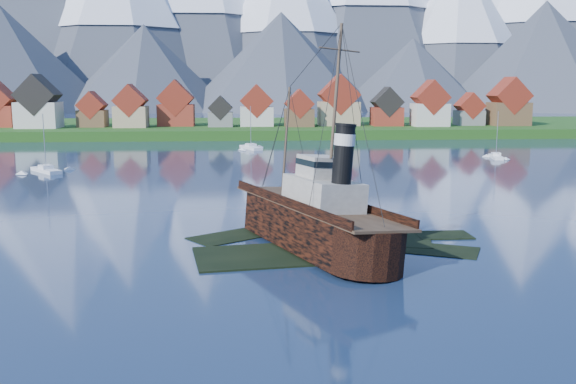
{
  "coord_description": "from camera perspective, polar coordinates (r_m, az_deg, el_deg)",
  "views": [
    {
      "loc": [
        -7.45,
        -63.26,
        16.6
      ],
      "look_at": [
        -2.32,
        6.0,
        5.0
      ],
      "focal_mm": 40.0,
      "sensor_mm": 36.0,
      "label": 1
    }
  ],
  "objects": [
    {
      "name": "town",
      "position": [
        217.1,
        -11.11,
        7.3
      ],
      "size": [
        250.96,
        16.69,
        17.3
      ],
      "color": "maroon",
      "rests_on": "ground"
    },
    {
      "name": "sailboat_e",
      "position": [
        169.22,
        -3.32,
        3.93
      ],
      "size": [
        6.04,
        10.32,
        11.71
      ],
      "rotation": [
        0.0,
        0.0,
        0.37
      ],
      "color": "white",
      "rests_on": "ground"
    },
    {
      "name": "tugboat_wreck",
      "position": [
        67.15,
        2.02,
        -2.22
      ],
      "size": [
        6.95,
        29.93,
        23.72
      ],
      "rotation": [
        0.0,
        0.08,
        0.37
      ],
      "color": "black",
      "rests_on": "ground"
    },
    {
      "name": "shoal",
      "position": [
        68.19,
        3.69,
        -4.93
      ],
      "size": [
        31.71,
        21.24,
        1.14
      ],
      "color": "black",
      "rests_on": "ground"
    },
    {
      "name": "sailboat_d",
      "position": [
        154.64,
        17.99,
        2.95
      ],
      "size": [
        3.65,
        8.48,
        11.24
      ],
      "rotation": [
        0.0,
        0.0,
        -0.2
      ],
      "color": "white",
      "rests_on": "ground"
    },
    {
      "name": "shore_bank",
      "position": [
        233.96,
        -2.41,
        5.41
      ],
      "size": [
        600.0,
        80.0,
        3.2
      ],
      "primitive_type": "cube",
      "color": "#174112",
      "rests_on": "ground"
    },
    {
      "name": "sailboat_a",
      "position": [
        132.23,
        -20.7,
        1.77
      ],
      "size": [
        7.82,
        9.03,
        11.72
      ],
      "rotation": [
        0.0,
        0.0,
        0.67
      ],
      "color": "white",
      "rests_on": "ground"
    },
    {
      "name": "seawall",
      "position": [
        196.1,
        -2.05,
        4.62
      ],
      "size": [
        600.0,
        2.5,
        2.0
      ],
      "primitive_type": "cube",
      "color": "#3F3D38",
      "rests_on": "ground"
    },
    {
      "name": "ground",
      "position": [
        65.82,
        2.41,
        -5.13
      ],
      "size": [
        1400.0,
        1400.0,
        0.0
      ],
      "primitive_type": "plane",
      "color": "#192A48",
      "rests_on": "ground"
    }
  ]
}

